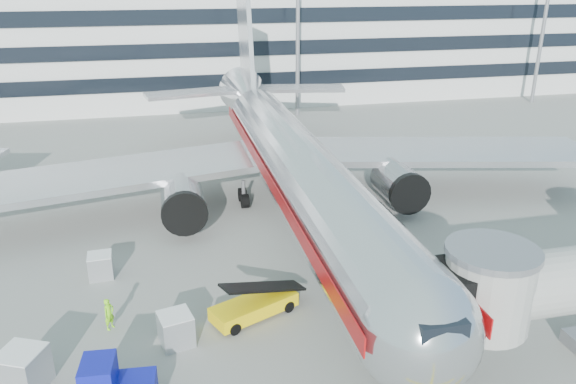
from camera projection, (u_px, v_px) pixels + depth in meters
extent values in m
plane|color=gray|center=(336.00, 291.00, 32.18)|extent=(180.00, 180.00, 0.00)
cube|color=yellow|center=(295.00, 221.00, 41.26)|extent=(0.25, 70.00, 0.01)
cylinder|color=silver|center=(302.00, 176.00, 37.91)|extent=(5.00, 36.00, 5.00)
sphere|color=silver|center=(417.00, 330.00, 21.58)|extent=(5.00, 5.00, 5.00)
cone|color=silver|center=(248.00, 98.00, 58.57)|extent=(5.00, 10.00, 5.00)
cube|color=black|center=(438.00, 328.00, 19.80)|extent=(1.80, 1.20, 0.90)
cube|color=#B7B7BC|center=(440.00, 151.00, 45.89)|extent=(24.95, 12.07, 0.50)
cube|color=#B7B7BC|center=(109.00, 175.00, 40.50)|extent=(24.95, 12.07, 0.50)
cylinder|color=#99999E|center=(399.00, 184.00, 42.12)|extent=(3.00, 4.20, 3.00)
cylinder|color=#99999E|center=(183.00, 202.00, 38.80)|extent=(3.00, 4.20, 3.00)
cylinder|color=black|center=(410.00, 194.00, 40.30)|extent=(3.10, 0.50, 3.10)
cylinder|color=black|center=(185.00, 214.00, 36.98)|extent=(3.10, 0.50, 3.10)
cube|color=#B7B7BC|center=(246.00, 55.00, 57.42)|extent=(0.45, 9.39, 13.72)
cube|color=#B7B7BC|center=(297.00, 88.00, 60.40)|extent=(10.41, 4.94, 0.35)
cube|color=#B7B7BC|center=(194.00, 93.00, 58.12)|extent=(10.41, 4.94, 0.35)
cylinder|color=gray|center=(391.00, 367.00, 24.59)|extent=(0.24, 0.24, 1.80)
cylinder|color=black|center=(391.00, 375.00, 24.76)|extent=(0.35, 0.90, 0.90)
cylinder|color=gray|center=(322.00, 186.00, 45.19)|extent=(0.30, 0.30, 2.00)
cylinder|color=gray|center=(244.00, 192.00, 43.86)|extent=(0.30, 0.30, 2.00)
cube|color=#9F0B0D|center=(338.00, 169.00, 38.33)|extent=(0.06, 38.00, 0.90)
cube|color=#9F0B0D|center=(266.00, 175.00, 37.28)|extent=(0.06, 38.00, 0.90)
cylinder|color=#A8A8A3|center=(487.00, 291.00, 24.26)|extent=(3.80, 3.80, 3.40)
cylinder|color=gray|center=(493.00, 252.00, 23.57)|extent=(4.00, 4.00, 0.30)
cube|color=black|center=(460.00, 294.00, 23.99)|extent=(1.40, 2.60, 2.60)
cube|color=silver|center=(219.00, 42.00, 82.09)|extent=(150.00, 24.00, 15.00)
cube|color=black|center=(230.00, 81.00, 72.39)|extent=(150.00, 0.30, 1.80)
cube|color=black|center=(229.00, 49.00, 70.93)|extent=(150.00, 0.30, 1.80)
cube|color=black|center=(228.00, 16.00, 69.47)|extent=(150.00, 0.30, 1.80)
cylinder|color=gray|center=(298.00, 13.00, 67.41)|extent=(0.50, 0.50, 25.00)
cylinder|color=gray|center=(546.00, 9.00, 74.46)|extent=(0.50, 0.50, 25.00)
cube|color=yellow|center=(254.00, 306.00, 29.63)|extent=(4.94, 3.44, 0.74)
cube|color=black|center=(254.00, 291.00, 29.28)|extent=(4.94, 3.05, 1.62)
cylinder|color=black|center=(219.00, 315.00, 29.33)|extent=(0.70, 0.53, 0.63)
cylinder|color=black|center=(234.00, 329.00, 28.23)|extent=(0.70, 0.53, 0.63)
cylinder|color=black|center=(272.00, 295.00, 31.22)|extent=(0.70, 0.53, 0.63)
cylinder|color=black|center=(288.00, 306.00, 30.12)|extent=(0.70, 0.53, 0.63)
cube|color=#0E149C|center=(98.00, 375.00, 22.90)|extent=(1.47, 1.77, 1.22)
cube|color=black|center=(97.00, 367.00, 22.76)|extent=(1.34, 1.54, 0.11)
cylinder|color=black|center=(145.00, 383.00, 24.37)|extent=(0.80, 0.40, 0.78)
cube|color=#AFB2B6|center=(23.00, 370.00, 24.40)|extent=(2.34, 2.34, 1.82)
cube|color=white|center=(19.00, 352.00, 24.06)|extent=(2.34, 2.34, 0.07)
cube|color=#AFB2B6|center=(101.00, 266.00, 33.45)|extent=(1.46, 1.46, 1.43)
cube|color=white|center=(99.00, 255.00, 33.18)|extent=(1.46, 1.46, 0.05)
cube|color=#AFB2B6|center=(176.00, 329.00, 27.37)|extent=(1.84, 1.84, 1.58)
cube|color=white|center=(175.00, 315.00, 27.08)|extent=(1.84, 1.84, 0.06)
imported|color=#89F419|center=(109.00, 314.00, 28.49)|extent=(0.71, 0.74, 1.71)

